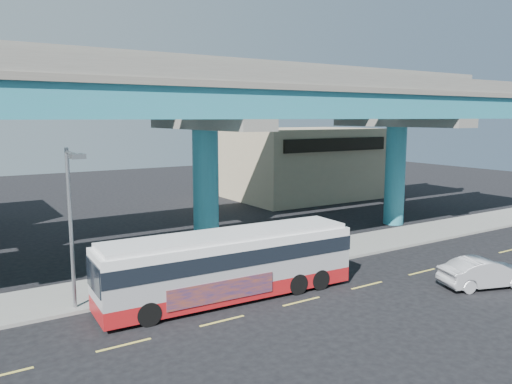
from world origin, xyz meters
TOP-DOWN VIEW (x-y plane):
  - ground at (0.00, 0.00)m, footprint 120.00×120.00m
  - sidewalk at (0.00, 5.50)m, footprint 70.00×4.00m
  - lane_markings at (-0.00, -0.30)m, footprint 58.00×0.12m
  - viaduct at (-0.00, 9.11)m, footprint 52.00×12.40m
  - building_beige at (18.00, 22.98)m, footprint 14.00×10.23m
  - transit_bus at (-2.48, 1.78)m, footprint 11.94×3.02m
  - sedan at (8.57, -3.47)m, footprint 4.07×5.20m
  - street_lamp at (-8.72, 3.47)m, footprint 0.50×2.25m
  - stop_sign at (4.63, 4.18)m, footprint 0.66×0.23m

SIDE VIEW (x-z plane):
  - ground at x=0.00m, z-range 0.00..0.00m
  - lane_markings at x=0.00m, z-range 0.00..0.01m
  - sidewalk at x=0.00m, z-range 0.00..0.15m
  - sedan at x=8.57m, z-range 0.00..1.42m
  - transit_bus at x=-2.48m, z-range 0.15..3.18m
  - stop_sign at x=4.63m, z-range 0.63..2.90m
  - building_beige at x=18.00m, z-range 0.01..7.01m
  - street_lamp at x=-8.72m, z-range 1.22..7.95m
  - viaduct at x=0.00m, z-range 3.29..14.99m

